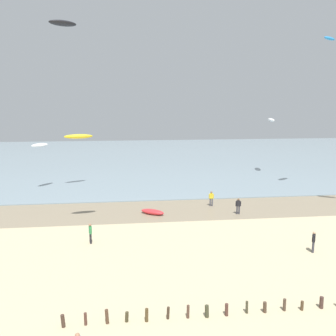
# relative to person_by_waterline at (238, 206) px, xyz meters

# --- Properties ---
(wet_sand_strip) EXTENTS (120.00, 7.87, 0.01)m
(wet_sand_strip) POSITION_rel_person_by_waterline_xyz_m (-11.27, 2.22, -0.91)
(wet_sand_strip) COLOR gray
(wet_sand_strip) RESTS_ON ground
(sea) EXTENTS (160.00, 70.00, 0.10)m
(sea) POSITION_rel_person_by_waterline_xyz_m (-11.27, 41.15, -0.87)
(sea) COLOR #7F939E
(sea) RESTS_ON ground
(groyne_mid) EXTENTS (18.85, 0.34, 0.80)m
(groyne_mid) POSITION_rel_person_by_waterline_xyz_m (-6.06, -17.79, -0.58)
(groyne_mid) COLOR #443127
(groyne_mid) RESTS_ON ground
(person_by_waterline) EXTENTS (0.56, 0.27, 1.71)m
(person_by_waterline) POSITION_rel_person_by_waterline_xyz_m (0.00, 0.00, 0.00)
(person_by_waterline) COLOR #383842
(person_by_waterline) RESTS_ON ground
(person_left_flank) EXTENTS (0.56, 0.30, 1.71)m
(person_left_flank) POSITION_rel_person_by_waterline_xyz_m (-2.08, 3.32, 0.00)
(person_left_flank) COLOR #4C4C56
(person_left_flank) RESTS_ON ground
(person_right_flank) EXTENTS (0.29, 0.56, 1.71)m
(person_right_flank) POSITION_rel_person_by_waterline_xyz_m (-14.63, -6.35, 0.00)
(person_right_flank) COLOR #232328
(person_right_flank) RESTS_ON ground
(person_trailing_behind) EXTENTS (0.38, 0.49, 1.71)m
(person_trailing_behind) POSITION_rel_person_by_waterline_xyz_m (2.80, -10.26, 0.00)
(person_trailing_behind) COLOR #383842
(person_trailing_behind) RESTS_ON ground
(grounded_kite) EXTENTS (2.72, 2.24, 0.53)m
(grounded_kite) POSITION_rel_person_by_waterline_xyz_m (-8.92, 1.00, -0.65)
(grounded_kite) COLOR red
(grounded_kite) RESTS_ON ground
(kite_aloft_0) EXTENTS (3.31, 2.43, 0.80)m
(kite_aloft_0) POSITION_rel_person_by_waterline_xyz_m (-18.29, 8.38, 19.37)
(kite_aloft_0) COLOR black
(kite_aloft_1) EXTENTS (1.85, 3.30, 0.71)m
(kite_aloft_1) POSITION_rel_person_by_waterline_xyz_m (11.54, 20.25, 7.92)
(kite_aloft_1) COLOR white
(kite_aloft_2) EXTENTS (2.43, 2.07, 0.60)m
(kite_aloft_2) POSITION_rel_person_by_waterline_xyz_m (12.75, 7.01, 18.12)
(kite_aloft_2) COLOR #2384D1
(kite_aloft_4) EXTENTS (2.31, 2.68, 0.62)m
(kite_aloft_4) POSITION_rel_person_by_waterline_xyz_m (-22.76, 13.53, 5.13)
(kite_aloft_4) COLOR white
(kite_aloft_5) EXTENTS (2.71, 1.33, 0.50)m
(kite_aloft_5) POSITION_rel_person_by_waterline_xyz_m (-15.88, -1.43, 7.55)
(kite_aloft_5) COLOR yellow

